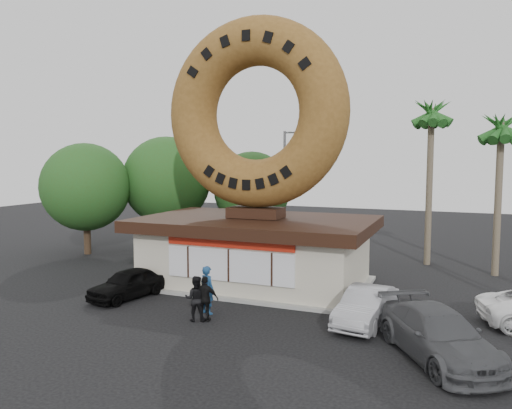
{
  "coord_description": "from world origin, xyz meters",
  "views": [
    {
      "loc": [
        9.17,
        -16.25,
        6.19
      ],
      "look_at": [
        0.83,
        4.0,
        4.14
      ],
      "focal_mm": 35.0,
      "sensor_mm": 36.0,
      "label": 1
    }
  ],
  "objects_px": {
    "person_center": "(196,298)",
    "car_grey": "(438,335)",
    "giant_donut": "(256,113)",
    "donut_shop": "(256,249)",
    "person_right": "(205,299)",
    "car_black": "(128,283)",
    "street_lamp": "(286,183)",
    "person_left": "(207,290)",
    "car_silver": "(366,306)"
  },
  "relations": [
    {
      "from": "person_center",
      "to": "car_grey",
      "type": "bearing_deg",
      "value": 157.48
    },
    {
      "from": "giant_donut",
      "to": "car_grey",
      "type": "distance_m",
      "value": 13.15
    },
    {
      "from": "donut_shop",
      "to": "giant_donut",
      "type": "distance_m",
      "value": 6.55
    },
    {
      "from": "person_center",
      "to": "person_right",
      "type": "xyz_separation_m",
      "value": [
        0.37,
        0.08,
        0.0
      ]
    },
    {
      "from": "car_black",
      "to": "street_lamp",
      "type": "bearing_deg",
      "value": 91.91
    },
    {
      "from": "giant_donut",
      "to": "donut_shop",
      "type": "bearing_deg",
      "value": -90.0
    },
    {
      "from": "donut_shop",
      "to": "person_center",
      "type": "height_order",
      "value": "donut_shop"
    },
    {
      "from": "street_lamp",
      "to": "person_right",
      "type": "bearing_deg",
      "value": -82.04
    },
    {
      "from": "car_black",
      "to": "car_grey",
      "type": "height_order",
      "value": "car_grey"
    },
    {
      "from": "person_left",
      "to": "car_black",
      "type": "bearing_deg",
      "value": 11.51
    },
    {
      "from": "person_right",
      "to": "donut_shop",
      "type": "bearing_deg",
      "value": -98.66
    },
    {
      "from": "person_left",
      "to": "car_black",
      "type": "relative_size",
      "value": 0.51
    },
    {
      "from": "giant_donut",
      "to": "car_silver",
      "type": "height_order",
      "value": "giant_donut"
    },
    {
      "from": "giant_donut",
      "to": "person_right",
      "type": "height_order",
      "value": "giant_donut"
    },
    {
      "from": "giant_donut",
      "to": "car_black",
      "type": "relative_size",
      "value": 2.37
    },
    {
      "from": "car_black",
      "to": "car_grey",
      "type": "relative_size",
      "value": 0.73
    },
    {
      "from": "street_lamp",
      "to": "car_grey",
      "type": "distance_m",
      "value": 19.8
    },
    {
      "from": "person_left",
      "to": "person_right",
      "type": "relative_size",
      "value": 1.11
    },
    {
      "from": "car_black",
      "to": "car_grey",
      "type": "xyz_separation_m",
      "value": [
        13.01,
        -1.94,
        0.11
      ]
    },
    {
      "from": "person_left",
      "to": "person_right",
      "type": "height_order",
      "value": "person_left"
    },
    {
      "from": "giant_donut",
      "to": "person_right",
      "type": "distance_m",
      "value": 9.52
    },
    {
      "from": "car_silver",
      "to": "donut_shop",
      "type": "bearing_deg",
      "value": 154.62
    },
    {
      "from": "car_black",
      "to": "person_center",
      "type": "bearing_deg",
      "value": -8.75
    },
    {
      "from": "street_lamp",
      "to": "person_center",
      "type": "height_order",
      "value": "street_lamp"
    },
    {
      "from": "donut_shop",
      "to": "car_black",
      "type": "bearing_deg",
      "value": -134.53
    },
    {
      "from": "person_right",
      "to": "person_left",
      "type": "bearing_deg",
      "value": -78.7
    },
    {
      "from": "giant_donut",
      "to": "street_lamp",
      "type": "distance_m",
      "value": 10.87
    },
    {
      "from": "giant_donut",
      "to": "car_grey",
      "type": "bearing_deg",
      "value": -36.08
    },
    {
      "from": "person_left",
      "to": "person_center",
      "type": "distance_m",
      "value": 0.96
    },
    {
      "from": "donut_shop",
      "to": "street_lamp",
      "type": "bearing_deg",
      "value": 100.5
    },
    {
      "from": "giant_donut",
      "to": "street_lamp",
      "type": "bearing_deg",
      "value": 100.51
    },
    {
      "from": "street_lamp",
      "to": "person_left",
      "type": "distance_m",
      "value": 15.56
    },
    {
      "from": "person_center",
      "to": "car_grey",
      "type": "xyz_separation_m",
      "value": [
        8.7,
        -0.34,
        -0.11
      ]
    },
    {
      "from": "street_lamp",
      "to": "car_silver",
      "type": "relative_size",
      "value": 1.95
    },
    {
      "from": "street_lamp",
      "to": "car_grey",
      "type": "bearing_deg",
      "value": -57.14
    },
    {
      "from": "car_black",
      "to": "car_grey",
      "type": "distance_m",
      "value": 13.15
    },
    {
      "from": "person_left",
      "to": "car_grey",
      "type": "bearing_deg",
      "value": -168.46
    },
    {
      "from": "street_lamp",
      "to": "person_right",
      "type": "xyz_separation_m",
      "value": [
        2.23,
        -15.92,
        -3.61
      ]
    },
    {
      "from": "street_lamp",
      "to": "person_center",
      "type": "relative_size",
      "value": 4.6
    },
    {
      "from": "street_lamp",
      "to": "person_left",
      "type": "xyz_separation_m",
      "value": [
        1.84,
        -15.04,
        -3.52
      ]
    },
    {
      "from": "person_center",
      "to": "car_silver",
      "type": "bearing_deg",
      "value": 178.84
    },
    {
      "from": "giant_donut",
      "to": "person_center",
      "type": "height_order",
      "value": "giant_donut"
    },
    {
      "from": "street_lamp",
      "to": "person_left",
      "type": "relative_size",
      "value": 4.15
    },
    {
      "from": "donut_shop",
      "to": "street_lamp",
      "type": "relative_size",
      "value": 1.4
    },
    {
      "from": "person_left",
      "to": "car_silver",
      "type": "xyz_separation_m",
      "value": [
        6.08,
        1.15,
        -0.29
      ]
    },
    {
      "from": "person_left",
      "to": "giant_donut",
      "type": "bearing_deg",
      "value": -70.16
    },
    {
      "from": "giant_donut",
      "to": "person_left",
      "type": "height_order",
      "value": "giant_donut"
    },
    {
      "from": "giant_donut",
      "to": "person_right",
      "type": "xyz_separation_m",
      "value": [
        0.37,
        -5.92,
        -7.44
      ]
    },
    {
      "from": "donut_shop",
      "to": "street_lamp",
      "type": "distance_m",
      "value": 10.54
    },
    {
      "from": "person_left",
      "to": "car_silver",
      "type": "height_order",
      "value": "person_left"
    }
  ]
}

